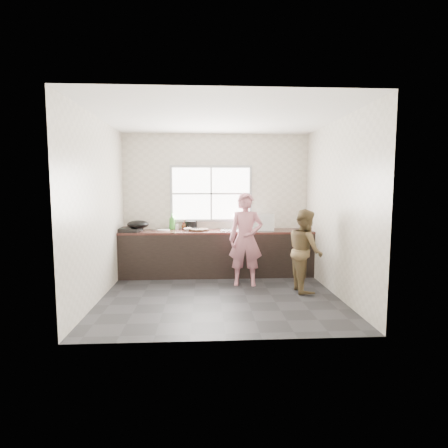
{
  "coord_description": "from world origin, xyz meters",
  "views": [
    {
      "loc": [
        -0.23,
        -5.27,
        1.68
      ],
      "look_at": [
        0.1,
        0.65,
        1.05
      ],
      "focal_mm": 28.0,
      "sensor_mm": 36.0,
      "label": 1
    }
  ],
  "objects": [
    {
      "name": "pot_lid_left",
      "position": [
        -1.48,
        1.37,
        0.87
      ],
      "size": [
        0.24,
        0.24,
        0.01
      ],
      "primitive_type": "cylinder",
      "rotation": [
        0.0,
        0.0,
        -0.09
      ],
      "color": "#A8AAAE",
      "rests_on": "countertop"
    },
    {
      "name": "bottle_brown_tall",
      "position": [
        -0.62,
        1.52,
        0.95
      ],
      "size": [
        0.09,
        0.09,
        0.17
      ],
      "primitive_type": "imported",
      "rotation": [
        0.0,
        0.0,
        0.11
      ],
      "color": "#431910",
      "rests_on": "countertop"
    },
    {
      "name": "ceiling",
      "position": [
        0.0,
        0.0,
        2.71
      ],
      "size": [
        3.6,
        3.2,
        0.01
      ],
      "primitive_type": "cube",
      "color": "silver",
      "rests_on": "wall_back"
    },
    {
      "name": "countertop",
      "position": [
        0.0,
        1.29,
        0.84
      ],
      "size": [
        3.6,
        0.64,
        0.04
      ],
      "primitive_type": "cube",
      "color": "#371B16",
      "rests_on": "cabinet"
    },
    {
      "name": "cabinet",
      "position": [
        0.0,
        1.29,
        0.41
      ],
      "size": [
        3.6,
        0.62,
        0.82
      ],
      "primitive_type": "cube",
      "color": "black",
      "rests_on": "floor"
    },
    {
      "name": "bottle_green",
      "position": [
        -0.86,
        1.5,
        1.02
      ],
      "size": [
        0.16,
        0.16,
        0.31
      ],
      "primitive_type": "imported",
      "rotation": [
        0.0,
        0.0,
        -0.36
      ],
      "color": "#36872C",
      "rests_on": "countertop"
    },
    {
      "name": "pot_lid_right",
      "position": [
        -1.13,
        1.41,
        0.87
      ],
      "size": [
        0.26,
        0.26,
        0.01
      ],
      "primitive_type": "cylinder",
      "rotation": [
        0.0,
        0.0,
        -0.1
      ],
      "color": "#A4A5AA",
      "rests_on": "countertop"
    },
    {
      "name": "cutting_board",
      "position": [
        -0.35,
        1.27,
        0.88
      ],
      "size": [
        0.46,
        0.46,
        0.04
      ],
      "primitive_type": "cylinder",
      "rotation": [
        0.0,
        0.0,
        -0.22
      ],
      "color": "black",
      "rests_on": "countertop"
    },
    {
      "name": "bowl_mince",
      "position": [
        -0.54,
        1.28,
        0.88
      ],
      "size": [
        0.2,
        0.2,
        0.05
      ],
      "primitive_type": "imported",
      "rotation": [
        0.0,
        0.0,
        0.06
      ],
      "color": "silver",
      "rests_on": "countertop"
    },
    {
      "name": "cleaver",
      "position": [
        -0.44,
        1.32,
        0.9
      ],
      "size": [
        0.23,
        0.12,
        0.01
      ],
      "primitive_type": "cube",
      "rotation": [
        0.0,
        0.0,
        -0.04
      ],
      "color": "#A6A8AD",
      "rests_on": "cutting_board"
    },
    {
      "name": "sink",
      "position": [
        0.35,
        1.29,
        0.86
      ],
      "size": [
        0.55,
        0.45,
        0.02
      ],
      "primitive_type": "cube",
      "color": "silver",
      "rests_on": "countertop"
    },
    {
      "name": "window_frame",
      "position": [
        -0.1,
        1.59,
        1.55
      ],
      "size": [
        1.6,
        0.05,
        1.1
      ],
      "primitive_type": "cube",
      "color": "#9EA0A5",
      "rests_on": "wall_back"
    },
    {
      "name": "black_pot",
      "position": [
        -0.5,
        1.52,
        0.94
      ],
      "size": [
        0.24,
        0.24,
        0.17
      ],
      "primitive_type": "cylinder",
      "rotation": [
        0.0,
        0.0,
        -0.03
      ],
      "color": "black",
      "rests_on": "countertop"
    },
    {
      "name": "wok",
      "position": [
        -1.46,
        1.19,
        0.99
      ],
      "size": [
        0.52,
        0.52,
        0.15
      ],
      "primitive_type": "ellipsoid",
      "rotation": [
        0.0,
        0.0,
        0.42
      ],
      "color": "black",
      "rests_on": "burner"
    },
    {
      "name": "wall_back",
      "position": [
        0.0,
        1.6,
        1.35
      ],
      "size": [
        3.6,
        0.01,
        2.7
      ],
      "primitive_type": "cube",
      "color": "beige",
      "rests_on": "ground"
    },
    {
      "name": "bowl_held",
      "position": [
        0.59,
        1.08,
        0.89
      ],
      "size": [
        0.22,
        0.22,
        0.06
      ],
      "primitive_type": "imported",
      "rotation": [
        0.0,
        0.0,
        -0.1
      ],
      "color": "silver",
      "rests_on": "countertop"
    },
    {
      "name": "burner",
      "position": [
        -1.65,
        1.27,
        0.89
      ],
      "size": [
        0.48,
        0.48,
        0.07
      ],
      "primitive_type": "cube",
      "rotation": [
        0.0,
        0.0,
        -0.08
      ],
      "color": "black",
      "rests_on": "countertop"
    },
    {
      "name": "wall_front",
      "position": [
        0.0,
        -1.6,
        1.35
      ],
      "size": [
        3.6,
        0.01,
        2.7
      ],
      "primitive_type": "cube",
      "color": "silver",
      "rests_on": "ground"
    },
    {
      "name": "dish_rack",
      "position": [
        0.84,
        1.23,
        1.03
      ],
      "size": [
        0.46,
        0.33,
        0.33
      ],
      "primitive_type": "cube",
      "rotation": [
        0.0,
        0.0,
        -0.06
      ],
      "color": "silver",
      "rests_on": "countertop"
    },
    {
      "name": "window_glazing",
      "position": [
        -0.1,
        1.57,
        1.55
      ],
      "size": [
        1.5,
        0.01,
        1.0
      ],
      "primitive_type": "cube",
      "color": "white",
      "rests_on": "window_frame"
    },
    {
      "name": "bowl_crabs",
      "position": [
        0.61,
        1.16,
        0.89
      ],
      "size": [
        0.22,
        0.22,
        0.06
      ],
      "primitive_type": "imported",
      "rotation": [
        0.0,
        0.0,
        -0.15
      ],
      "color": "white",
      "rests_on": "countertop"
    },
    {
      "name": "woman",
      "position": [
        0.47,
        0.59,
        0.74
      ],
      "size": [
        0.58,
        0.42,
        1.48
      ],
      "primitive_type": "imported",
      "rotation": [
        0.0,
        0.0,
        -0.13
      ],
      "color": "#B76E7A",
      "rests_on": "floor"
    },
    {
      "name": "faucet",
      "position": [
        0.35,
        1.49,
        1.01
      ],
      "size": [
        0.02,
        0.02,
        0.3
      ],
      "primitive_type": "cylinder",
      "color": "silver",
      "rests_on": "countertop"
    },
    {
      "name": "floor",
      "position": [
        0.0,
        0.0,
        -0.01
      ],
      "size": [
        3.6,
        3.2,
        0.01
      ],
      "primitive_type": "cube",
      "color": "#252527",
      "rests_on": "ground"
    },
    {
      "name": "bottle_brown_short",
      "position": [
        -0.62,
        1.52,
        0.94
      ],
      "size": [
        0.13,
        0.13,
        0.16
      ],
      "primitive_type": "imported",
      "rotation": [
        0.0,
        0.0,
        0.04
      ],
      "color": "#492812",
      "rests_on": "countertop"
    },
    {
      "name": "wall_right",
      "position": [
        1.8,
        0.0,
        1.35
      ],
      "size": [
        0.01,
        3.2,
        2.7
      ],
      "primitive_type": "cube",
      "color": "beige",
      "rests_on": "ground"
    },
    {
      "name": "person_side",
      "position": [
        1.39,
        0.19,
        0.66
      ],
      "size": [
        0.53,
        0.66,
        1.33
      ],
      "primitive_type": "imported",
      "rotation": [
        0.0,
        0.0,
        1.6
      ],
      "color": "brown",
      "rests_on": "floor"
    },
    {
      "name": "wall_left",
      "position": [
        -1.8,
        0.0,
        1.35
      ],
      "size": [
        0.01,
        3.2,
        2.7
      ],
      "primitive_type": "cube",
      "color": "silver",
      "rests_on": "ground"
    },
    {
      "name": "plate_food",
      "position": [
        -1.0,
        1.34,
        0.87
      ],
      "size": [
        0.29,
        0.29,
        0.02
      ],
      "primitive_type": "cylinder",
      "rotation": [
        0.0,
        0.0,
        0.25
      ],
      "color": "white",
      "rests_on": "countertop"
    },
    {
      "name": "glass_jar",
      "position": [
        -0.78,
        1.52,
        0.91
      ],
      "size": [
        0.09,
        0.09,
        0.1
      ],
      "primitive_type": "cylinder",
      "rotation": [
        0.0,
        0.0,
        0.25
      ],
      "color": "silver",
      "rests_on": "countertop"
    }
  ]
}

